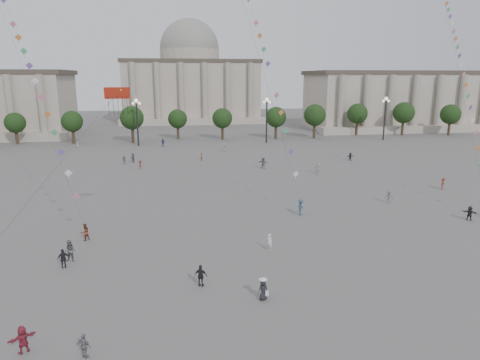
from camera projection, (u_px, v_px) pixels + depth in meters
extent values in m
plane|color=#5C5957|center=(273.00, 280.00, 33.18)|extent=(360.00, 360.00, 0.00)
cube|color=#A99B8E|center=(436.00, 101.00, 133.98)|extent=(80.00, 22.00, 16.00)
cube|color=#473D34|center=(439.00, 73.00, 131.96)|extent=(81.60, 22.44, 1.20)
cube|color=#A99B8E|center=(461.00, 128.00, 123.14)|extent=(84.00, 4.00, 2.00)
cube|color=#A99B8E|center=(191.00, 92.00, 155.62)|extent=(46.00, 30.00, 20.00)
cube|color=#473D34|center=(190.00, 62.00, 153.14)|extent=(46.92, 30.60, 1.20)
cube|color=#A99B8E|center=(194.00, 122.00, 141.42)|extent=(48.30, 4.00, 2.00)
cylinder|color=#A99B8E|center=(190.00, 57.00, 152.69)|extent=(21.00, 21.00, 5.00)
sphere|color=gray|center=(190.00, 49.00, 152.10)|extent=(21.00, 21.00, 21.00)
cylinder|color=#35281A|center=(24.00, 136.00, 101.21)|extent=(0.70, 0.70, 3.52)
sphere|color=black|center=(22.00, 120.00, 100.35)|extent=(5.12, 5.12, 5.12)
cylinder|color=#35281A|center=(77.00, 135.00, 103.05)|extent=(0.70, 0.70, 3.52)
sphere|color=black|center=(76.00, 120.00, 102.18)|extent=(5.12, 5.12, 5.12)
cylinder|color=#35281A|center=(128.00, 134.00, 104.88)|extent=(0.70, 0.70, 3.52)
sphere|color=black|center=(127.00, 119.00, 104.02)|extent=(5.12, 5.12, 5.12)
cylinder|color=#35281A|center=(177.00, 133.00, 106.72)|extent=(0.70, 0.70, 3.52)
sphere|color=black|center=(177.00, 118.00, 105.86)|extent=(5.12, 5.12, 5.12)
cylinder|color=#35281A|center=(225.00, 132.00, 108.56)|extent=(0.70, 0.70, 3.52)
sphere|color=black|center=(225.00, 117.00, 107.69)|extent=(5.12, 5.12, 5.12)
cylinder|color=#35281A|center=(271.00, 131.00, 110.39)|extent=(0.70, 0.70, 3.52)
sphere|color=black|center=(271.00, 117.00, 109.53)|extent=(5.12, 5.12, 5.12)
cylinder|color=#35281A|center=(316.00, 130.00, 112.23)|extent=(0.70, 0.70, 3.52)
sphere|color=black|center=(316.00, 116.00, 111.37)|extent=(5.12, 5.12, 5.12)
cylinder|color=#35281A|center=(359.00, 129.00, 114.07)|extent=(0.70, 0.70, 3.52)
sphere|color=black|center=(360.00, 115.00, 113.21)|extent=(5.12, 5.12, 5.12)
cylinder|color=#35281A|center=(400.00, 129.00, 115.91)|extent=(0.70, 0.70, 3.52)
sphere|color=black|center=(402.00, 115.00, 115.04)|extent=(5.12, 5.12, 5.12)
cylinder|color=#35281A|center=(441.00, 128.00, 117.74)|extent=(0.70, 0.70, 3.52)
sphere|color=black|center=(442.00, 114.00, 116.88)|extent=(5.12, 5.12, 5.12)
cylinder|color=#262628|center=(137.00, 124.00, 96.90)|extent=(0.36, 0.36, 10.00)
sphere|color=#FFE5B2|center=(136.00, 101.00, 95.68)|extent=(0.90, 0.90, 0.90)
sphere|color=#FFE5B2|center=(133.00, 103.00, 95.72)|extent=(0.60, 0.60, 0.60)
sphere|color=#FFE5B2|center=(139.00, 103.00, 95.93)|extent=(0.60, 0.60, 0.60)
cylinder|color=#262628|center=(267.00, 122.00, 101.50)|extent=(0.36, 0.36, 10.00)
sphere|color=#FFE5B2|center=(267.00, 100.00, 100.28)|extent=(0.90, 0.90, 0.90)
sphere|color=#FFE5B2|center=(264.00, 102.00, 100.31)|extent=(0.60, 0.60, 0.60)
sphere|color=#FFE5B2|center=(270.00, 102.00, 100.52)|extent=(0.60, 0.60, 0.60)
cylinder|color=#262628|center=(385.00, 120.00, 106.09)|extent=(0.36, 0.36, 10.00)
sphere|color=#FFE5B2|center=(386.00, 99.00, 104.87)|extent=(0.90, 0.90, 0.90)
sphere|color=#FFE5B2|center=(383.00, 101.00, 104.90)|extent=(0.60, 0.60, 0.60)
sphere|color=#FFE5B2|center=(389.00, 101.00, 105.12)|extent=(0.60, 0.60, 0.60)
imported|color=navy|center=(163.00, 142.00, 96.79)|extent=(1.18, 0.75, 1.87)
imported|color=#222228|center=(470.00, 213.00, 46.97)|extent=(1.44, 1.31, 1.60)
imported|color=silver|center=(224.00, 147.00, 90.75)|extent=(1.63, 1.19, 1.70)
imported|color=#5E5D62|center=(389.00, 197.00, 53.33)|extent=(1.20, 0.97, 1.62)
imported|color=silver|center=(318.00, 168.00, 69.69)|extent=(1.78, 1.09, 1.83)
imported|color=maroon|center=(443.00, 184.00, 59.84)|extent=(1.24, 1.12, 1.67)
imported|color=black|center=(350.00, 157.00, 80.60)|extent=(1.46, 0.70, 1.52)
imported|color=silver|center=(78.00, 145.00, 93.99)|extent=(0.65, 0.68, 1.57)
imported|color=slate|center=(263.00, 163.00, 73.65)|extent=(1.73, 1.63, 1.95)
imported|color=white|center=(269.00, 242.00, 38.77)|extent=(0.67, 0.69, 1.59)
imported|color=slate|center=(124.00, 160.00, 77.20)|extent=(1.04, 0.66, 1.65)
imported|color=maroon|center=(140.00, 165.00, 73.10)|extent=(0.83, 1.10, 1.51)
imported|color=#57585C|center=(70.00, 251.00, 36.36)|extent=(1.09, 0.96, 1.90)
imported|color=brown|center=(202.00, 157.00, 80.16)|extent=(0.54, 0.68, 1.62)
imported|color=slate|center=(133.00, 158.00, 78.73)|extent=(1.11, 1.73, 1.78)
imported|color=black|center=(201.00, 276.00, 32.06)|extent=(1.08, 0.75, 1.70)
imported|color=#9A2A3B|center=(23.00, 339.00, 24.31)|extent=(1.56, 1.26, 1.66)
imported|color=slate|center=(84.00, 346.00, 23.88)|extent=(0.93, 0.76, 1.48)
imported|color=black|center=(63.00, 259.00, 35.16)|extent=(1.04, 0.68, 1.65)
imported|color=brown|center=(85.00, 232.00, 41.12)|extent=(1.04, 1.01, 1.68)
imported|color=#2C4863|center=(301.00, 207.00, 48.68)|extent=(1.29, 1.37, 1.86)
imported|color=black|center=(263.00, 290.00, 30.12)|extent=(0.85, 0.68, 1.52)
cone|color=white|center=(263.00, 279.00, 29.92)|extent=(0.52, 0.52, 0.14)
cylinder|color=white|center=(263.00, 279.00, 29.93)|extent=(0.60, 0.60, 0.02)
cube|color=white|center=(267.00, 293.00, 30.07)|extent=(0.22, 0.10, 0.35)
cube|color=red|center=(117.00, 93.00, 37.52)|extent=(2.25, 0.78, 1.02)
cube|color=green|center=(113.00, 90.00, 37.37)|extent=(0.37, 0.23, 0.34)
cube|color=navy|center=(121.00, 90.00, 37.48)|extent=(0.37, 0.23, 0.34)
sphere|color=gold|center=(113.00, 90.00, 37.34)|extent=(0.20, 0.20, 0.20)
sphere|color=gold|center=(121.00, 90.00, 37.44)|extent=(0.20, 0.20, 0.20)
cylinder|color=#3F3F3F|center=(45.00, 181.00, 31.99)|extent=(0.02, 0.02, 20.45)
cylinder|color=#3F3F3F|center=(1.00, 9.00, 51.95)|extent=(0.02, 0.02, 61.74)
cube|color=#CE6D8D|center=(76.00, 196.00, 41.52)|extent=(0.76, 0.25, 0.76)
cube|color=white|center=(68.00, 173.00, 42.18)|extent=(0.76, 0.25, 0.76)
cube|color=#7450A0|center=(61.00, 152.00, 42.88)|extent=(0.76, 0.25, 0.76)
cube|color=#4CA568|center=(54.00, 132.00, 43.61)|extent=(0.76, 0.25, 0.76)
cube|color=orange|center=(48.00, 114.00, 44.35)|extent=(0.76, 0.25, 0.76)
cube|color=#CE6D8D|center=(41.00, 97.00, 45.10)|extent=(0.76, 0.25, 0.76)
cube|color=white|center=(35.00, 81.00, 45.87)|extent=(0.76, 0.25, 0.76)
cube|color=#7450A0|center=(29.00, 66.00, 46.64)|extent=(0.76, 0.25, 0.76)
cube|color=#4CA568|center=(24.00, 51.00, 47.41)|extent=(0.76, 0.25, 0.76)
cube|color=orange|center=(18.00, 37.00, 48.20)|extent=(0.76, 0.25, 0.76)
cube|color=#CE6D8D|center=(13.00, 24.00, 48.99)|extent=(0.76, 0.25, 0.76)
cube|color=white|center=(8.00, 12.00, 49.78)|extent=(0.76, 0.25, 0.76)
cube|color=#7450A0|center=(3.00, 0.00, 50.58)|extent=(0.76, 0.25, 0.76)
cube|color=white|center=(296.00, 174.00, 49.30)|extent=(0.76, 0.25, 0.76)
cube|color=#7450A0|center=(291.00, 151.00, 50.18)|extent=(0.76, 0.25, 0.76)
cube|color=#4CA568|center=(286.00, 131.00, 51.10)|extent=(0.76, 0.25, 0.76)
cube|color=orange|center=(281.00, 112.00, 52.05)|extent=(0.76, 0.25, 0.76)
cube|color=#CE6D8D|center=(277.00, 95.00, 53.02)|extent=(0.76, 0.25, 0.76)
cube|color=white|center=(272.00, 79.00, 54.01)|extent=(0.76, 0.25, 0.76)
cube|color=#7450A0|center=(268.00, 64.00, 55.00)|extent=(0.76, 0.25, 0.76)
cube|color=#4CA568|center=(264.00, 49.00, 56.00)|extent=(0.76, 0.25, 0.76)
cube|color=orange|center=(260.00, 36.00, 57.02)|extent=(0.76, 0.25, 0.76)
cube|color=#CE6D8D|center=(256.00, 23.00, 58.04)|extent=(0.76, 0.25, 0.76)
cube|color=white|center=(252.00, 10.00, 59.06)|extent=(0.76, 0.25, 0.76)
cylinder|color=#3F3F3F|center=(456.00, 60.00, 62.65)|extent=(0.02, 0.02, 50.40)
cube|color=#4CA568|center=(480.00, 163.00, 50.37)|extent=(0.76, 0.25, 0.76)
cube|color=orange|center=(478.00, 148.00, 51.51)|extent=(0.76, 0.25, 0.76)
cube|color=#CE6D8D|center=(475.00, 133.00, 52.66)|extent=(0.76, 0.25, 0.76)
cube|color=white|center=(473.00, 120.00, 53.83)|extent=(0.76, 0.25, 0.76)
cube|color=#7450A0|center=(471.00, 107.00, 55.01)|extent=(0.76, 0.25, 0.76)
cube|color=#4CA568|center=(468.00, 96.00, 56.20)|extent=(0.76, 0.25, 0.76)
cube|color=orange|center=(466.00, 85.00, 57.40)|extent=(0.76, 0.25, 0.76)
cube|color=#CE6D8D|center=(464.00, 75.00, 58.60)|extent=(0.76, 0.25, 0.76)
cube|color=white|center=(462.00, 65.00, 59.81)|extent=(0.76, 0.25, 0.76)
cube|color=#7450A0|center=(460.00, 56.00, 61.02)|extent=(0.76, 0.25, 0.76)
cube|color=#4CA568|center=(458.00, 47.00, 62.23)|extent=(0.76, 0.25, 0.76)
cube|color=orange|center=(456.00, 39.00, 63.45)|extent=(0.76, 0.25, 0.76)
cube|color=#CE6D8D|center=(454.00, 31.00, 64.68)|extent=(0.76, 0.25, 0.76)
cube|color=white|center=(452.00, 23.00, 65.90)|extent=(0.76, 0.25, 0.76)
cube|color=#7450A0|center=(450.00, 16.00, 67.13)|extent=(0.76, 0.25, 0.76)
cube|color=#4CA568|center=(448.00, 9.00, 68.36)|extent=(0.76, 0.25, 0.76)
cube|color=orange|center=(447.00, 3.00, 69.60)|extent=(0.76, 0.25, 0.76)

